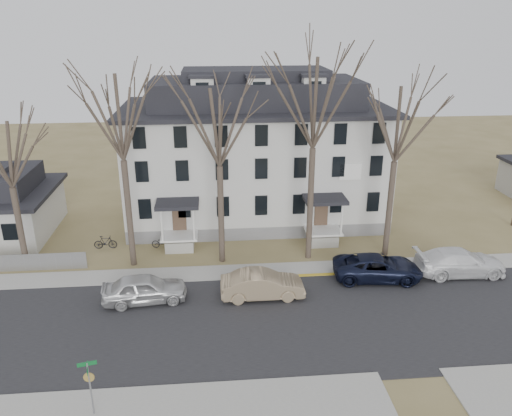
{
  "coord_description": "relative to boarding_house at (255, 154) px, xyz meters",
  "views": [
    {
      "loc": [
        -5.41,
        -21.06,
        15.71
      ],
      "look_at": [
        -2.73,
        9.0,
        4.12
      ],
      "focal_mm": 35.0,
      "sensor_mm": 36.0,
      "label": 1
    }
  ],
  "objects": [
    {
      "name": "far_sidewalk",
      "position": [
        2.0,
        -9.95,
        -5.38
      ],
      "size": [
        120.0,
        2.0,
        0.08
      ],
      "primitive_type": "cube",
      "color": "#A09F97",
      "rests_on": "ground"
    },
    {
      "name": "tree_bungalow",
      "position": [
        -16.0,
        -8.15,
        2.74
      ],
      "size": [
        6.6,
        6.6,
        10.78
      ],
      "color": "#473B31",
      "rests_on": "ground"
    },
    {
      "name": "tree_far_left",
      "position": [
        -9.0,
        -8.15,
        4.96
      ],
      "size": [
        8.4,
        8.4,
        13.72
      ],
      "color": "#473B31",
      "rests_on": "ground"
    },
    {
      "name": "main_road",
      "position": [
        2.0,
        -15.95,
        -5.38
      ],
      "size": [
        120.0,
        10.0,
        0.04
      ],
      "primitive_type": "cube",
      "color": "#27272A",
      "rests_on": "ground"
    },
    {
      "name": "ground",
      "position": [
        2.0,
        -17.95,
        -5.38
      ],
      "size": [
        120.0,
        120.0,
        0.0
      ],
      "primitive_type": "plane",
      "color": "olive",
      "rests_on": "ground"
    },
    {
      "name": "car_navy",
      "position": [
        6.81,
        -11.57,
        -4.6
      ],
      "size": [
        5.85,
        3.16,
        1.56
      ],
      "primitive_type": "imported",
      "rotation": [
        0.0,
        0.0,
        1.47
      ],
      "color": "black",
      "rests_on": "ground"
    },
    {
      "name": "tree_mid_left",
      "position": [
        -3.0,
        -8.15,
        4.22
      ],
      "size": [
        7.8,
        7.8,
        12.74
      ],
      "color": "#473B31",
      "rests_on": "ground"
    },
    {
      "name": "bicycle_right",
      "position": [
        -11.33,
        -5.55,
        -4.89
      ],
      "size": [
        1.65,
        0.48,
        0.99
      ],
      "primitive_type": "imported",
      "rotation": [
        0.0,
        0.0,
        1.56
      ],
      "color": "black",
      "rests_on": "ground"
    },
    {
      "name": "tree_mid_right",
      "position": [
        8.5,
        -8.15,
        4.22
      ],
      "size": [
        7.8,
        7.8,
        12.74
      ],
      "color": "#473B31",
      "rests_on": "ground"
    },
    {
      "name": "car_white",
      "position": [
        12.31,
        -11.44,
        -4.53
      ],
      "size": [
        5.87,
        2.48,
        1.69
      ],
      "primitive_type": "imported",
      "rotation": [
        0.0,
        0.0,
        1.55
      ],
      "color": "white",
      "rests_on": "ground"
    },
    {
      "name": "boarding_house",
      "position": [
        0.0,
        0.0,
        0.0
      ],
      "size": [
        20.8,
        12.36,
        12.05
      ],
      "color": "slate",
      "rests_on": "ground"
    },
    {
      "name": "car_tan",
      "position": [
        -0.73,
        -13.16,
        -4.56
      ],
      "size": [
        4.98,
        1.78,
        1.64
      ],
      "primitive_type": "imported",
      "rotation": [
        0.0,
        0.0,
        1.58
      ],
      "color": "#9D8767",
      "rests_on": "ground"
    },
    {
      "name": "yellow_curb",
      "position": [
        7.0,
        -10.85,
        -5.38
      ],
      "size": [
        14.0,
        0.25,
        0.06
      ],
      "primitive_type": "cube",
      "color": "gold",
      "rests_on": "ground"
    },
    {
      "name": "car_silver",
      "position": [
        -7.64,
        -13.04,
        -4.55
      ],
      "size": [
        5.07,
        2.47,
        1.67
      ],
      "primitive_type": "imported",
      "rotation": [
        0.0,
        0.0,
        1.68
      ],
      "color": "silver",
      "rests_on": "ground"
    },
    {
      "name": "tree_center",
      "position": [
        3.0,
        -8.15,
        5.71
      ],
      "size": [
        9.0,
        9.0,
        14.7
      ],
      "color": "#473B31",
      "rests_on": "ground"
    },
    {
      "name": "street_sign",
      "position": [
        -8.75,
        -21.94,
        -3.6
      ],
      "size": [
        0.77,
        0.77,
        2.71
      ],
      "rotation": [
        0.0,
        0.0,
        0.21
      ],
      "color": "gray",
      "rests_on": "ground"
    },
    {
      "name": "bicycle_left",
      "position": [
        -7.19,
        -5.86,
        -4.93
      ],
      "size": [
        1.8,
        0.94,
        0.9
      ],
      "primitive_type": "imported",
      "rotation": [
        0.0,
        0.0,
        1.36
      ],
      "color": "black",
      "rests_on": "ground"
    }
  ]
}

